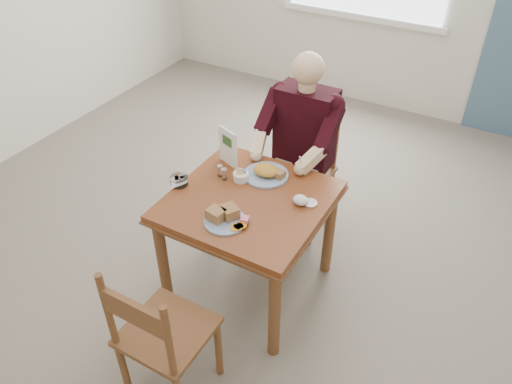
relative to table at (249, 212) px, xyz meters
The scene contains 14 objects.
floor 0.64m from the table, ahead, with size 6.00×6.00×0.00m, color slate.
lemon_wedge 0.25m from the table, 107.92° to the right, with size 0.05×0.04×0.03m, color yellow.
napkin 0.34m from the table, 18.94° to the left, with size 0.09×0.08×0.06m, color white.
metal_dish 0.38m from the table, 20.86° to the left, with size 0.09×0.09×0.01m, color silver.
table is the anchor object (origin of this frame).
chair_far 0.81m from the table, 90.00° to the left, with size 0.42×0.42×0.95m.
chair_near 0.91m from the table, 89.33° to the right, with size 0.42×0.42×0.95m.
diner 0.73m from the table, 90.00° to the left, with size 0.53×0.56×1.39m.
near_plate 0.28m from the table, 92.33° to the right, with size 0.30×0.30×0.08m.
far_plate 0.29m from the table, 92.93° to the left, with size 0.31×0.31×0.08m.
caddy 0.24m from the table, 134.79° to the left, with size 0.11×0.11×0.07m.
shakers 0.31m from the table, 158.00° to the left, with size 0.09×0.06×0.08m.
creamer 0.47m from the table, 168.30° to the right, with size 0.12×0.12×0.05m.
menu 0.46m from the table, 139.95° to the left, with size 0.17×0.07×0.25m.
Camera 1 is at (1.19, -2.01, 2.57)m, focal length 35.00 mm.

